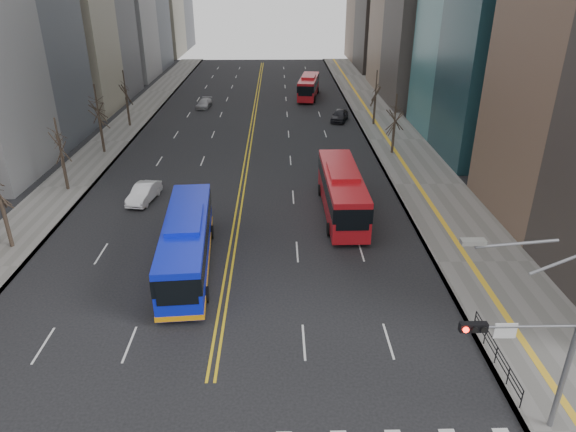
% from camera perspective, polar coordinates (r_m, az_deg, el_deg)
% --- Properties ---
extents(sidewalk_right, '(7.00, 130.00, 0.15)m').
position_cam_1_polar(sidewalk_right, '(63.42, 11.89, 8.27)').
color(sidewalk_right, slate).
rests_on(sidewalk_right, ground).
extents(sidewalk_left, '(5.00, 130.00, 0.15)m').
position_cam_1_polar(sidewalk_left, '(64.95, -19.11, 7.82)').
color(sidewalk_left, slate).
rests_on(sidewalk_left, ground).
extents(centerline, '(0.55, 100.00, 0.01)m').
position_cam_1_polar(centerline, '(71.56, -3.89, 10.61)').
color(centerline, gold).
rests_on(centerline, ground).
extents(signal_mast, '(5.37, 0.37, 9.39)m').
position_cam_1_polar(signal_mast, '(23.28, 26.19, -12.20)').
color(signal_mast, gray).
rests_on(signal_mast, ground).
extents(pedestrian_railing, '(0.06, 6.06, 1.02)m').
position_cam_1_polar(pedestrian_railing, '(28.65, 22.16, -13.84)').
color(pedestrian_railing, black).
rests_on(pedestrian_railing, sidewalk_right).
extents(street_trees, '(35.20, 47.20, 7.60)m').
position_cam_1_polar(street_trees, '(51.56, -13.13, 9.83)').
color(street_trees, '#32261F').
rests_on(street_trees, ground).
extents(blue_bus, '(3.79, 13.24, 3.78)m').
position_cam_1_polar(blue_bus, '(34.68, -11.18, -2.81)').
color(blue_bus, '#0D1CCA').
rests_on(blue_bus, ground).
extents(red_bus_near, '(3.18, 12.34, 3.88)m').
position_cam_1_polar(red_bus_near, '(42.06, 6.01, 2.94)').
color(red_bus_near, '#B4131A').
rests_on(red_bus_near, ground).
extents(red_bus_far, '(4.16, 11.31, 3.51)m').
position_cam_1_polar(red_bus_far, '(84.76, 2.30, 14.31)').
color(red_bus_far, '#B4131A').
rests_on(red_bus_far, ground).
extents(car_white, '(2.35, 4.79, 1.51)m').
position_cam_1_polar(car_white, '(46.52, -15.72, 2.48)').
color(car_white, white).
rests_on(car_white, ground).
extents(car_dark_mid, '(3.14, 4.96, 1.57)m').
position_cam_1_polar(car_dark_mid, '(70.97, 5.77, 11.07)').
color(car_dark_mid, black).
rests_on(car_dark_mid, ground).
extents(car_silver, '(2.25, 4.53, 1.26)m').
position_cam_1_polar(car_silver, '(79.18, -9.30, 12.24)').
color(car_silver, '#A4A4A9').
rests_on(car_silver, ground).
extents(car_dark_far, '(2.75, 4.41, 1.14)m').
position_cam_1_polar(car_dark_far, '(96.14, 1.99, 14.78)').
color(car_dark_far, black).
rests_on(car_dark_far, ground).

